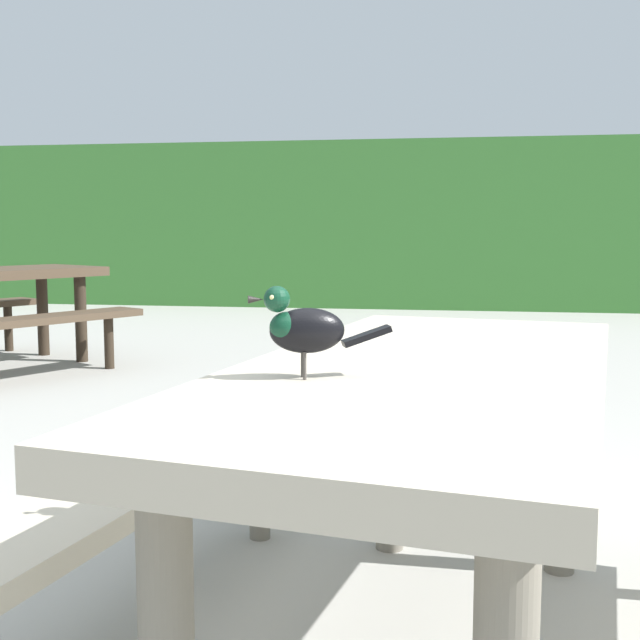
{
  "coord_description": "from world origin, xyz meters",
  "views": [
    {
      "loc": [
        -0.13,
        -1.54,
        1.04
      ],
      "look_at": [
        -0.42,
        0.18,
        0.84
      ],
      "focal_mm": 45.9,
      "sensor_mm": 36.0,
      "label": 1
    }
  ],
  "objects": [
    {
      "name": "bird_grackle",
      "position": [
        -0.43,
        0.03,
        0.84
      ],
      "size": [
        0.28,
        0.13,
        0.18
      ],
      "color": "black",
      "rests_on": "picnic_table_foreground"
    },
    {
      "name": "picnic_table_foreground",
      "position": [
        -0.19,
        0.29,
        0.56
      ],
      "size": [
        1.95,
        1.98,
        0.74
      ],
      "color": "#B2A893",
      "rests_on": "ground"
    },
    {
      "name": "hedge_wall",
      "position": [
        0.0,
        9.75,
        1.08
      ],
      "size": [
        28.0,
        1.64,
        2.16
      ],
      "primitive_type": "cube",
      "color": "#428438",
      "rests_on": "ground"
    }
  ]
}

